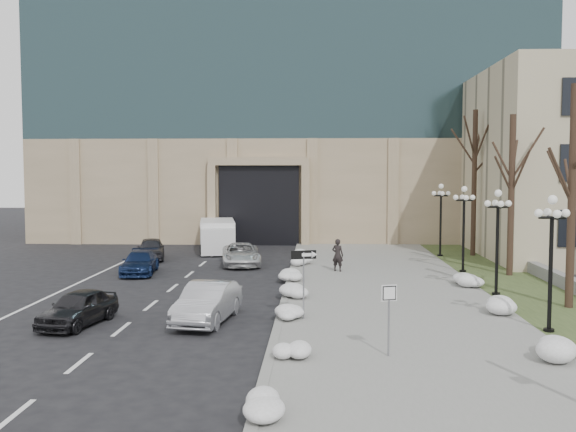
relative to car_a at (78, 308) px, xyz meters
name	(u,v)px	position (x,y,z in m)	size (l,w,h in m)	color
ground	(301,390)	(8.23, -6.52, -0.64)	(160.00, 160.00, 0.00)	black
sidewalk	(383,289)	(11.73, 7.48, -0.58)	(9.00, 40.00, 0.12)	gray
curb	(288,288)	(7.23, 7.48, -0.57)	(0.30, 40.00, 0.14)	gray
grass_strip	(524,290)	(18.23, 7.48, -0.59)	(4.00, 40.00, 0.10)	#374623
stone_wall	(552,277)	(20.23, 9.48, -0.29)	(0.50, 30.00, 0.70)	gray
office_tower	(292,29)	(6.23, 37.07, 17.85)	(40.00, 24.70, 36.00)	tan
car_a	(78,308)	(0.00, 0.00, 0.00)	(1.52, 3.77, 1.28)	black
car_b	(208,303)	(4.59, 0.70, 0.09)	(1.54, 4.41, 1.45)	#B0B2B8
car_c	(140,263)	(-1.00, 11.61, -0.03)	(1.71, 4.20, 1.22)	#16264E
car_d	(241,254)	(4.12, 14.98, 0.01)	(2.18, 4.72, 1.31)	silver
car_e	(151,249)	(-1.85, 17.22, 0.04)	(1.62, 4.02, 1.37)	#2F2F34
pedestrian	(338,255)	(9.73, 12.29, 0.36)	(0.65, 0.43, 1.77)	black
box_truck	(217,236)	(1.67, 21.67, 0.38)	(3.36, 6.94, 2.11)	silver
one_way_sign	(308,263)	(8.28, 0.96, 1.55)	(1.00, 0.37, 2.66)	slate
keep_sign	(389,305)	(10.73, -3.77, 1.00)	(0.47, 0.18, 2.24)	slate
snow_clump_a	(279,409)	(7.80, -8.61, -0.34)	(1.10, 1.60, 0.36)	white
snow_clump_b	(291,353)	(7.87, -4.26, -0.34)	(1.10, 1.60, 0.36)	white
snow_clump_c	(293,316)	(7.75, 0.51, -0.34)	(1.10, 1.60, 0.36)	white
snow_clump_d	(292,294)	(7.53, 4.77, -0.34)	(1.10, 1.60, 0.36)	white
snow_clump_e	(295,276)	(7.50, 9.52, -0.34)	(1.10, 1.60, 0.36)	white
snow_clump_f	(299,262)	(7.57, 14.44, -0.34)	(1.10, 1.60, 0.36)	white
snow_clump_g	(302,253)	(7.66, 18.45, -0.34)	(1.10, 1.60, 0.36)	white
snow_clump_h	(556,353)	(15.57, -3.86, -0.34)	(1.10, 1.60, 0.36)	white
snow_clump_i	(506,309)	(15.85, 2.08, -0.34)	(1.10, 1.60, 0.36)	white
snow_clump_j	(468,282)	(15.79, 8.12, -0.34)	(1.10, 1.60, 0.36)	white
lamppost_a	(551,245)	(16.53, -0.52, 2.43)	(1.18, 1.18, 4.76)	black
lamppost_b	(497,228)	(16.53, 5.98, 2.43)	(1.18, 1.18, 4.76)	black
lamppost_c	(464,217)	(16.53, 12.48, 2.43)	(1.18, 1.18, 4.76)	black
lamppost_d	(441,210)	(16.53, 18.98, 2.43)	(1.18, 1.18, 4.76)	black
tree_near	(573,164)	(18.73, 3.48, 5.19)	(3.20, 3.20, 9.00)	black
tree_mid	(512,172)	(18.73, 11.48, 4.86)	(3.20, 3.20, 8.50)	black
tree_far	(475,162)	(18.73, 19.48, 5.51)	(3.20, 3.20, 9.50)	black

